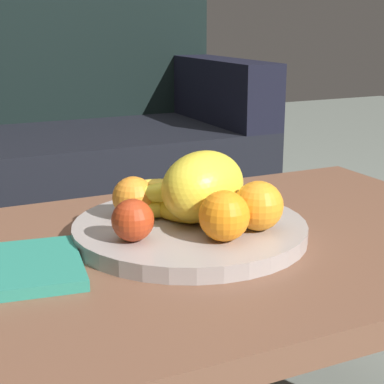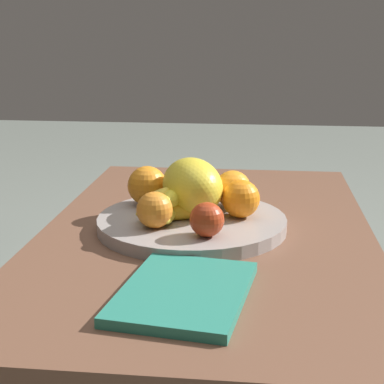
{
  "view_description": "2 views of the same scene",
  "coord_description": "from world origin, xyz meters",
  "px_view_note": "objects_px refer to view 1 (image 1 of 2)",
  "views": [
    {
      "loc": [
        -0.4,
        -0.82,
        0.76
      ],
      "look_at": [
        0.0,
        0.03,
        0.5
      ],
      "focal_mm": 58.0,
      "sensor_mm": 36.0,
      "label": 1
    },
    {
      "loc": [
        -1.14,
        -0.1,
        0.81
      ],
      "look_at": [
        0.0,
        0.03,
        0.5
      ],
      "focal_mm": 57.03,
      "sensor_mm": 36.0,
      "label": 2
    }
  ],
  "objects_px": {
    "orange_right": "(203,178)",
    "melon_large_front": "(203,186)",
    "banana_bunch": "(172,199)",
    "orange_back": "(258,206)",
    "fruit_bowl": "(192,229)",
    "coffee_table": "(198,270)",
    "orange_front": "(224,216)",
    "apple_front": "(133,220)",
    "orange_left": "(133,198)"
  },
  "relations": [
    {
      "from": "orange_right",
      "to": "melon_large_front",
      "type": "bearing_deg",
      "value": -116.76
    },
    {
      "from": "banana_bunch",
      "to": "orange_back",
      "type": "bearing_deg",
      "value": -51.05
    },
    {
      "from": "fruit_bowl",
      "to": "banana_bunch",
      "type": "xyz_separation_m",
      "value": [
        -0.02,
        0.04,
        0.04
      ]
    },
    {
      "from": "coffee_table",
      "to": "orange_front",
      "type": "height_order",
      "value": "orange_front"
    },
    {
      "from": "orange_front",
      "to": "fruit_bowl",
      "type": "bearing_deg",
      "value": 93.77
    },
    {
      "from": "fruit_bowl",
      "to": "orange_front",
      "type": "height_order",
      "value": "orange_front"
    },
    {
      "from": "fruit_bowl",
      "to": "apple_front",
      "type": "xyz_separation_m",
      "value": [
        -0.11,
        -0.04,
        0.04
      ]
    },
    {
      "from": "orange_back",
      "to": "orange_left",
      "type": "bearing_deg",
      "value": 137.83
    },
    {
      "from": "orange_front",
      "to": "orange_right",
      "type": "height_order",
      "value": "orange_right"
    },
    {
      "from": "orange_right",
      "to": "banana_bunch",
      "type": "relative_size",
      "value": 0.52
    },
    {
      "from": "orange_front",
      "to": "orange_back",
      "type": "relative_size",
      "value": 0.98
    },
    {
      "from": "apple_front",
      "to": "orange_front",
      "type": "bearing_deg",
      "value": -24.91
    },
    {
      "from": "orange_right",
      "to": "orange_front",
      "type": "bearing_deg",
      "value": -108.17
    },
    {
      "from": "orange_front",
      "to": "orange_left",
      "type": "bearing_deg",
      "value": 117.65
    },
    {
      "from": "orange_left",
      "to": "melon_large_front",
      "type": "bearing_deg",
      "value": -31.85
    },
    {
      "from": "orange_front",
      "to": "apple_front",
      "type": "distance_m",
      "value": 0.13
    },
    {
      "from": "melon_large_front",
      "to": "orange_right",
      "type": "relative_size",
      "value": 1.94
    },
    {
      "from": "coffee_table",
      "to": "orange_left",
      "type": "height_order",
      "value": "orange_left"
    },
    {
      "from": "melon_large_front",
      "to": "banana_bunch",
      "type": "xyz_separation_m",
      "value": [
        -0.04,
        0.04,
        -0.03
      ]
    },
    {
      "from": "coffee_table",
      "to": "apple_front",
      "type": "bearing_deg",
      "value": -175.11
    },
    {
      "from": "coffee_table",
      "to": "orange_right",
      "type": "height_order",
      "value": "orange_right"
    },
    {
      "from": "orange_left",
      "to": "orange_right",
      "type": "height_order",
      "value": "orange_right"
    },
    {
      "from": "orange_right",
      "to": "banana_bunch",
      "type": "xyz_separation_m",
      "value": [
        -0.09,
        -0.06,
        -0.01
      ]
    },
    {
      "from": "orange_front",
      "to": "orange_left",
      "type": "distance_m",
      "value": 0.18
    },
    {
      "from": "fruit_bowl",
      "to": "orange_right",
      "type": "relative_size",
      "value": 4.53
    },
    {
      "from": "orange_back",
      "to": "orange_right",
      "type": "bearing_deg",
      "value": 91.56
    },
    {
      "from": "orange_front",
      "to": "orange_left",
      "type": "xyz_separation_m",
      "value": [
        -0.08,
        0.16,
        -0.0
      ]
    },
    {
      "from": "orange_back",
      "to": "banana_bunch",
      "type": "height_order",
      "value": "orange_back"
    },
    {
      "from": "fruit_bowl",
      "to": "orange_back",
      "type": "distance_m",
      "value": 0.12
    },
    {
      "from": "coffee_table",
      "to": "banana_bunch",
      "type": "relative_size",
      "value": 6.6
    },
    {
      "from": "orange_front",
      "to": "banana_bunch",
      "type": "height_order",
      "value": "orange_front"
    },
    {
      "from": "orange_front",
      "to": "orange_left",
      "type": "relative_size",
      "value": 1.1
    },
    {
      "from": "orange_left",
      "to": "orange_back",
      "type": "xyz_separation_m",
      "value": [
        0.15,
        -0.14,
        0.0
      ]
    },
    {
      "from": "coffee_table",
      "to": "orange_front",
      "type": "bearing_deg",
      "value": -81.13
    },
    {
      "from": "orange_front",
      "to": "apple_front",
      "type": "bearing_deg",
      "value": 155.09
    },
    {
      "from": "melon_large_front",
      "to": "orange_back",
      "type": "relative_size",
      "value": 2.09
    },
    {
      "from": "orange_right",
      "to": "orange_left",
      "type": "bearing_deg",
      "value": -164.47
    },
    {
      "from": "melon_large_front",
      "to": "apple_front",
      "type": "distance_m",
      "value": 0.14
    },
    {
      "from": "coffee_table",
      "to": "banana_bunch",
      "type": "distance_m",
      "value": 0.12
    },
    {
      "from": "orange_right",
      "to": "orange_back",
      "type": "distance_m",
      "value": 0.18
    },
    {
      "from": "orange_left",
      "to": "apple_front",
      "type": "distance_m",
      "value": 0.11
    },
    {
      "from": "orange_back",
      "to": "coffee_table",
      "type": "bearing_deg",
      "value": 150.04
    },
    {
      "from": "orange_front",
      "to": "orange_right",
      "type": "bearing_deg",
      "value": 71.83
    },
    {
      "from": "coffee_table",
      "to": "orange_left",
      "type": "relative_size",
      "value": 15.42
    },
    {
      "from": "melon_large_front",
      "to": "apple_front",
      "type": "xyz_separation_m",
      "value": [
        -0.13,
        -0.04,
        -0.03
      ]
    },
    {
      "from": "fruit_bowl",
      "to": "orange_left",
      "type": "height_order",
      "value": "orange_left"
    },
    {
      "from": "orange_front",
      "to": "apple_front",
      "type": "xyz_separation_m",
      "value": [
        -0.12,
        0.06,
        -0.01
      ]
    },
    {
      "from": "melon_large_front",
      "to": "orange_left",
      "type": "relative_size",
      "value": 2.34
    },
    {
      "from": "coffee_table",
      "to": "melon_large_front",
      "type": "relative_size",
      "value": 6.6
    },
    {
      "from": "fruit_bowl",
      "to": "banana_bunch",
      "type": "height_order",
      "value": "banana_bunch"
    }
  ]
}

